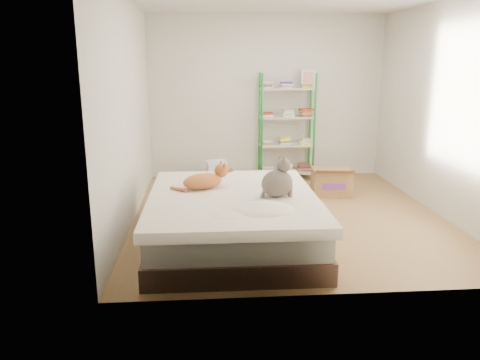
{
  "coord_description": "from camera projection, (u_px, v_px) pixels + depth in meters",
  "views": [
    {
      "loc": [
        -1.03,
        -5.55,
        1.88
      ],
      "look_at": [
        -0.65,
        -0.64,
        0.62
      ],
      "focal_mm": 35.0,
      "sensor_mm": 36.0,
      "label": 1
    }
  ],
  "objects": [
    {
      "name": "white_bin",
      "position": [
        216.0,
        172.0,
        7.35
      ],
      "size": [
        0.36,
        0.32,
        0.36
      ],
      "rotation": [
        0.0,
        0.0,
        0.17
      ],
      "color": "white",
      "rests_on": "ground"
    },
    {
      "name": "room",
      "position": [
        290.0,
        111.0,
        5.58
      ],
      "size": [
        3.81,
        4.21,
        2.61
      ],
      "color": "olive",
      "rests_on": "ground"
    },
    {
      "name": "cardboard_box",
      "position": [
        331.0,
        182.0,
        6.71
      ],
      "size": [
        0.58,
        0.56,
        0.44
      ],
      "rotation": [
        0.0,
        0.0,
        -0.1
      ],
      "color": "#9A633C",
      "rests_on": "ground"
    },
    {
      "name": "grey_cat",
      "position": [
        277.0,
        178.0,
        4.68
      ],
      "size": [
        0.42,
        0.38,
        0.4
      ],
      "primitive_type": null,
      "rotation": [
        0.0,
        0.0,
        1.86
      ],
      "color": "slate",
      "rests_on": "bed"
    },
    {
      "name": "bed",
      "position": [
        233.0,
        220.0,
        4.87
      ],
      "size": [
        1.72,
        2.15,
        0.54
      ],
      "rotation": [
        0.0,
        0.0,
        -0.01
      ],
      "color": "brown",
      "rests_on": "ground"
    },
    {
      "name": "shelf_unit",
      "position": [
        287.0,
        128.0,
        7.54
      ],
      "size": [
        0.89,
        0.36,
        1.74
      ],
      "color": "#1D8F32",
      "rests_on": "ground"
    },
    {
      "name": "orange_cat",
      "position": [
        203.0,
        179.0,
        5.0
      ],
      "size": [
        0.59,
        0.47,
        0.21
      ],
      "primitive_type": null,
      "rotation": [
        0.0,
        0.0,
        0.41
      ],
      "color": "#C96731",
      "rests_on": "bed"
    }
  ]
}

